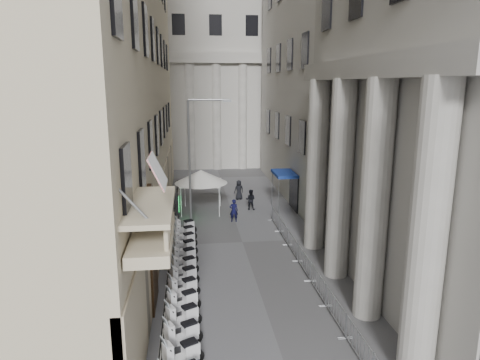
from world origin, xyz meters
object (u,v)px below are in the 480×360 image
Objects in this scene: street_lamp at (195,153)px; pedestrian_a at (234,210)px; info_kiosk at (177,207)px; security_tent at (199,177)px; pedestrian_b at (250,200)px.

pedestrian_a is (2.72, 1.48, -4.45)m from street_lamp.
info_kiosk is 4.22m from pedestrian_a.
security_tent is 2.17× the size of info_kiosk.
street_lamp is at bearing -64.20° from info_kiosk.
security_tent is 2.43× the size of pedestrian_a.
info_kiosk is 6.01m from pedestrian_b.
security_tent is 0.46× the size of street_lamp.
pedestrian_b is (3.99, -0.09, -1.95)m from security_tent.
pedestrian_a is (4.08, -1.05, -0.11)m from info_kiosk.
street_lamp is 5.43× the size of pedestrian_b.
security_tent is 4.44m from pedestrian_b.
info_kiosk reaches higher than pedestrian_a.
pedestrian_a is at bearing 80.68° from pedestrian_b.
street_lamp is 5.42m from pedestrian_a.
pedestrian_b is (1.63, 2.89, -0.02)m from pedestrian_a.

